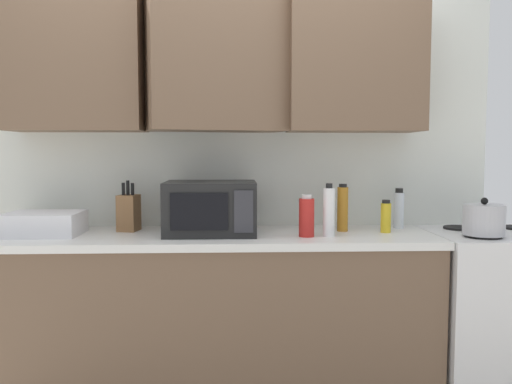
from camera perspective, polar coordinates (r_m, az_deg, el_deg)
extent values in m
cube|color=silver|center=(3.08, -4.19, 3.73)|extent=(3.19, 0.06, 2.60)
cube|color=brown|center=(3.06, -19.24, 13.35)|extent=(0.73, 0.33, 0.75)
cube|color=brown|center=(2.90, -4.41, 14.10)|extent=(0.80, 0.51, 0.75)
cube|color=brown|center=(3.01, 10.77, 13.68)|extent=(0.73, 0.33, 0.75)
cube|color=brown|center=(2.90, -4.31, -13.81)|extent=(2.29, 0.60, 0.86)
cube|color=white|center=(2.79, -4.37, -5.01)|extent=(2.32, 0.63, 0.04)
cube|color=silver|center=(3.22, 25.11, -12.01)|extent=(0.76, 0.64, 0.90)
cylinder|color=black|center=(2.92, 23.70, -4.44)|extent=(0.18, 0.18, 0.01)
cylinder|color=black|center=(3.17, 21.49, -3.69)|extent=(0.18, 0.18, 0.01)
cylinder|color=#B2B2B7|center=(2.91, 23.76, -2.80)|extent=(0.21, 0.21, 0.16)
sphere|color=black|center=(2.90, 23.82, -0.91)|extent=(0.04, 0.04, 0.04)
cube|color=black|center=(2.77, -5.01, -1.74)|extent=(0.48, 0.36, 0.28)
cube|color=black|center=(2.59, -6.26, -2.18)|extent=(0.29, 0.01, 0.18)
cube|color=#2D2D33|center=(2.59, -1.37, -2.17)|extent=(0.10, 0.01, 0.21)
cube|color=silver|center=(2.96, -22.28, -3.24)|extent=(0.38, 0.30, 0.12)
cube|color=brown|center=(2.96, -13.81, -2.24)|extent=(0.12, 0.14, 0.20)
cylinder|color=black|center=(2.94, -14.38, 0.33)|extent=(0.02, 0.02, 0.07)
cylinder|color=black|center=(2.94, -13.90, 0.45)|extent=(0.02, 0.02, 0.08)
cylinder|color=black|center=(2.93, -13.42, 0.32)|extent=(0.02, 0.02, 0.07)
cylinder|color=gold|center=(2.90, 14.08, -2.77)|extent=(0.06, 0.06, 0.16)
cylinder|color=black|center=(2.89, 14.11, -1.03)|extent=(0.04, 0.04, 0.02)
cylinder|color=#AD701E|center=(2.90, 9.50, -1.88)|extent=(0.06, 0.06, 0.24)
cylinder|color=black|center=(2.89, 9.53, 0.71)|extent=(0.04, 0.04, 0.02)
cylinder|color=red|center=(2.69, 5.58, -2.82)|extent=(0.08, 0.08, 0.20)
cylinder|color=silver|center=(2.68, 5.60, -0.51)|extent=(0.05, 0.05, 0.02)
cylinder|color=white|center=(2.71, 8.01, -2.22)|extent=(0.06, 0.06, 0.25)
cylinder|color=black|center=(2.70, 8.04, 0.68)|extent=(0.03, 0.03, 0.02)
cylinder|color=silver|center=(3.08, 15.42, -1.97)|extent=(0.06, 0.06, 0.20)
cylinder|color=black|center=(3.07, 15.46, 0.16)|extent=(0.04, 0.04, 0.03)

